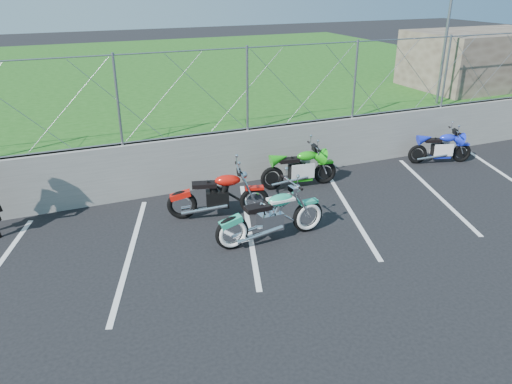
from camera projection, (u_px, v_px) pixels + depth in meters
name	position (u px, v px, depth m)	size (l,w,h in m)	color
ground	(269.00, 251.00, 9.35)	(90.00, 90.00, 0.00)	black
retaining_wall	(209.00, 161.00, 12.05)	(30.00, 0.22, 1.30)	slate
grass_field	(133.00, 85.00, 20.50)	(30.00, 20.00, 1.30)	#1A4D14
stone_building	(484.00, 58.00, 16.91)	(5.00, 3.00, 1.80)	brown
chain_link_fence	(207.00, 93.00, 11.40)	(28.00, 0.03, 2.00)	gray
sign_pole	(444.00, 51.00, 14.14)	(0.08, 0.08, 3.00)	gray
parking_lines	(301.00, 218.00, 10.63)	(18.29, 4.31, 0.01)	silver
cruiser_turquoise	(272.00, 218.00, 9.60)	(2.32, 0.73, 1.15)	black
naked_orange	(220.00, 196.00, 10.55)	(2.13, 0.81, 1.08)	black
sportbike_green	(300.00, 170.00, 12.10)	(1.96, 0.70, 1.01)	black
sportbike_blue	(441.00, 149.00, 13.68)	(1.74, 0.72, 0.93)	black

